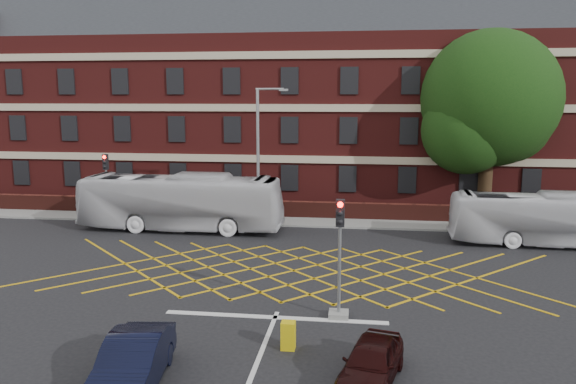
# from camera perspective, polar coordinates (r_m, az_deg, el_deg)

# --- Properties ---
(ground) EXTENTS (120.00, 120.00, 0.00)m
(ground) POSITION_cam_1_polar(r_m,az_deg,el_deg) (23.71, -0.00, -9.45)
(ground) COLOR black
(ground) RESTS_ON ground
(victorian_building) EXTENTS (51.00, 12.17, 20.40)m
(victorian_building) POSITION_cam_1_polar(r_m,az_deg,el_deg) (44.28, 4.12, 9.76)
(victorian_building) COLOR #591816
(victorian_building) RESTS_ON ground
(boundary_wall) EXTENTS (56.00, 0.50, 1.10)m
(boundary_wall) POSITION_cam_1_polar(r_m,az_deg,el_deg) (36.05, 2.72, -1.87)
(boundary_wall) COLOR #451712
(boundary_wall) RESTS_ON ground
(far_pavement) EXTENTS (60.00, 3.00, 0.12)m
(far_pavement) POSITION_cam_1_polar(r_m,az_deg,el_deg) (35.18, 2.57, -2.97)
(far_pavement) COLOR slate
(far_pavement) RESTS_ON ground
(box_junction_hatching) EXTENTS (8.22, 8.22, 0.02)m
(box_junction_hatching) POSITION_cam_1_polar(r_m,az_deg,el_deg) (25.59, 0.59, -7.98)
(box_junction_hatching) COLOR #CC990C
(box_junction_hatching) RESTS_ON ground
(stop_line) EXTENTS (8.00, 0.30, 0.02)m
(stop_line) POSITION_cam_1_polar(r_m,az_deg,el_deg) (20.46, -1.32, -12.62)
(stop_line) COLOR silver
(stop_line) RESTS_ON ground
(bus_left) EXTENTS (11.96, 3.00, 3.32)m
(bus_left) POSITION_cam_1_polar(r_m,az_deg,el_deg) (33.46, -10.83, -1.00)
(bus_left) COLOR silver
(bus_left) RESTS_ON ground
(bus_right) EXTENTS (10.13, 2.73, 2.80)m
(bus_right) POSITION_cam_1_polar(r_m,az_deg,el_deg) (32.54, 24.94, -2.52)
(bus_right) COLOR silver
(bus_right) RESTS_ON ground
(car_navy) EXTENTS (1.98, 4.40, 1.40)m
(car_navy) POSITION_cam_1_polar(r_m,az_deg,el_deg) (16.33, -15.52, -16.37)
(car_navy) COLOR black
(car_navy) RESTS_ON ground
(car_maroon) EXTENTS (2.18, 3.71, 1.19)m
(car_maroon) POSITION_cam_1_polar(r_m,az_deg,el_deg) (16.22, 8.44, -16.72)
(car_maroon) COLOR black
(car_maroon) RESTS_ON ground
(deciduous_tree) EXTENTS (8.77, 8.77, 12.02)m
(deciduous_tree) POSITION_cam_1_polar(r_m,az_deg,el_deg) (38.60, 19.71, 8.04)
(deciduous_tree) COLOR black
(deciduous_tree) RESTS_ON ground
(traffic_light_near) EXTENTS (0.70, 0.70, 4.27)m
(traffic_light_near) POSITION_cam_1_polar(r_m,az_deg,el_deg) (19.98, 5.24, -7.86)
(traffic_light_near) COLOR slate
(traffic_light_near) RESTS_ON ground
(traffic_light_far) EXTENTS (0.70, 0.70, 4.27)m
(traffic_light_far) POSITION_cam_1_polar(r_m,az_deg,el_deg) (36.44, -17.88, -0.26)
(traffic_light_far) COLOR slate
(traffic_light_far) RESTS_ON ground
(street_lamp) EXTENTS (2.25, 1.00, 8.24)m
(street_lamp) POSITION_cam_1_polar(r_m,az_deg,el_deg) (32.73, -2.92, 0.91)
(street_lamp) COLOR slate
(street_lamp) RESTS_ON ground
(direction_signs) EXTENTS (1.10, 0.16, 2.20)m
(direction_signs) POSITION_cam_1_polar(r_m,az_deg,el_deg) (38.48, -18.78, -0.39)
(direction_signs) COLOR gray
(direction_signs) RESTS_ON ground
(utility_cabinet) EXTENTS (0.43, 0.39, 0.89)m
(utility_cabinet) POSITION_cam_1_polar(r_m,az_deg,el_deg) (18.00, 0.02, -14.36)
(utility_cabinet) COLOR gold
(utility_cabinet) RESTS_ON ground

